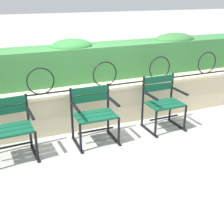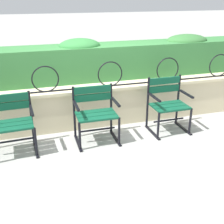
{
  "view_description": "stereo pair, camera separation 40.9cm",
  "coord_description": "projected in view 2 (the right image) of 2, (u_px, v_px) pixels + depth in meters",
  "views": [
    {
      "loc": [
        -1.48,
        -3.36,
        2.12
      ],
      "look_at": [
        0.0,
        0.12,
        0.55
      ],
      "focal_mm": 46.23,
      "sensor_mm": 36.0,
      "label": 1
    },
    {
      "loc": [
        -1.09,
        -3.5,
        2.12
      ],
      "look_at": [
        0.0,
        0.12,
        0.55
      ],
      "focal_mm": 46.23,
      "sensor_mm": 36.0,
      "label": 2
    }
  ],
  "objects": [
    {
      "name": "hedge_row",
      "position": [
        91.0,
        61.0,
        5.1
      ],
      "size": [
        7.17,
        0.63,
        0.72
      ],
      "color": "#387A3D",
      "rests_on": "stone_wall"
    },
    {
      "name": "park_chair_right",
      "position": [
        168.0,
        103.0,
        4.66
      ],
      "size": [
        0.6,
        0.53,
        0.87
      ],
      "color": "#0F4C33",
      "rests_on": "ground"
    },
    {
      "name": "ground_plane",
      "position": [
        114.0,
        150.0,
        4.2
      ],
      "size": [
        60.0,
        60.0,
        0.0
      ],
      "primitive_type": "plane",
      "color": "#9E9E99"
    },
    {
      "name": "iron_arch_fence",
      "position": [
        82.0,
        78.0,
        4.58
      ],
      "size": [
        6.78,
        0.02,
        0.42
      ],
      "color": "black",
      "rests_on": "stone_wall"
    },
    {
      "name": "park_chair_left",
      "position": [
        11.0,
        122.0,
        4.0
      ],
      "size": [
        0.65,
        0.55,
        0.83
      ],
      "color": "#0F4C33",
      "rests_on": "ground"
    },
    {
      "name": "stone_wall",
      "position": [
        98.0,
        105.0,
        4.92
      ],
      "size": [
        7.32,
        0.41,
        0.68
      ],
      "color": "beige",
      "rests_on": "ground"
    },
    {
      "name": "park_chair_centre",
      "position": [
        95.0,
        112.0,
        4.33
      ],
      "size": [
        0.64,
        0.53,
        0.83
      ],
      "color": "#0F4C33",
      "rests_on": "ground"
    }
  ]
}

